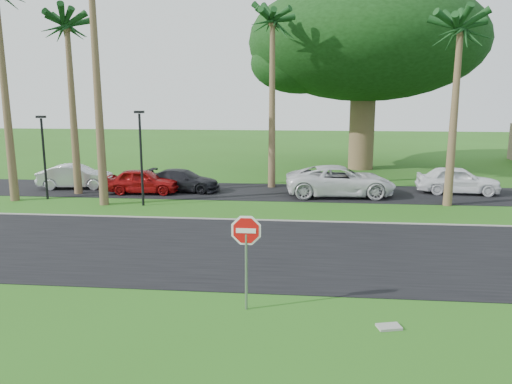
{
  "coord_description": "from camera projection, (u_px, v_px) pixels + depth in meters",
  "views": [
    {
      "loc": [
        1.93,
        -14.93,
        5.47
      ],
      "look_at": [
        0.12,
        3.43,
        1.8
      ],
      "focal_mm": 35.0,
      "sensor_mm": 36.0,
      "label": 1
    }
  ],
  "objects": [
    {
      "name": "car_minivan",
      "position": [
        340.0,
        181.0,
        26.8
      ],
      "size": [
        5.99,
        3.08,
        1.62
      ],
      "primitive_type": "imported",
      "rotation": [
        0.0,
        0.0,
        1.64
      ],
      "color": "silver",
      "rests_on": "ground"
    },
    {
      "name": "car_pickup",
      "position": [
        458.0,
        180.0,
        27.48
      ],
      "size": [
        4.5,
        2.06,
        1.5
      ],
      "primitive_type": "imported",
      "rotation": [
        0.0,
        0.0,
        1.5
      ],
      "color": "white",
      "rests_on": "ground"
    },
    {
      "name": "road",
      "position": [
        249.0,
        249.0,
        17.77
      ],
      "size": [
        120.0,
        8.0,
        0.02
      ],
      "primitive_type": "cube",
      "color": "black",
      "rests_on": "ground"
    },
    {
      "name": "streetlight_left",
      "position": [
        44.0,
        152.0,
        25.71
      ],
      "size": [
        0.45,
        0.25,
        4.34
      ],
      "color": "black",
      "rests_on": "ground"
    },
    {
      "name": "ground",
      "position": [
        242.0,
        268.0,
        15.82
      ],
      "size": [
        120.0,
        120.0,
        0.0
      ],
      "primitive_type": "plane",
      "color": "#275615",
      "rests_on": "ground"
    },
    {
      "name": "parking_strip",
      "position": [
        270.0,
        192.0,
        28.02
      ],
      "size": [
        120.0,
        5.0,
        0.02
      ],
      "primitive_type": "cube",
      "color": "black",
      "rests_on": "ground"
    },
    {
      "name": "palm_center",
      "position": [
        273.0,
        25.0,
        27.7
      ],
      "size": [
        5.0,
        5.0,
        10.5
      ],
      "color": "brown",
      "rests_on": "ground"
    },
    {
      "name": "curb",
      "position": [
        259.0,
        220.0,
        21.72
      ],
      "size": [
        120.0,
        0.12,
        0.06
      ],
      "primitive_type": "cube",
      "color": "gray",
      "rests_on": "ground"
    },
    {
      "name": "car_silver",
      "position": [
        76.0,
        177.0,
        28.95
      ],
      "size": [
        4.34,
        1.98,
        1.38
      ],
      "primitive_type": "imported",
      "rotation": [
        0.0,
        0.0,
        1.7
      ],
      "color": "#B7B9BF",
      "rests_on": "ground"
    },
    {
      "name": "car_red",
      "position": [
        143.0,
        181.0,
        27.52
      ],
      "size": [
        4.09,
        1.81,
        1.37
      ],
      "primitive_type": "imported",
      "rotation": [
        0.0,
        0.0,
        1.62
      ],
      "color": "maroon",
      "rests_on": "ground"
    },
    {
      "name": "palm_right_near",
      "position": [
        460.0,
        33.0,
        23.12
      ],
      "size": [
        5.0,
        5.0,
        9.5
      ],
      "color": "brown",
      "rests_on": "ground"
    },
    {
      "name": "streetlight_right",
      "position": [
        141.0,
        152.0,
        24.18
      ],
      "size": [
        0.45,
        0.25,
        4.64
      ],
      "color": "black",
      "rests_on": "ground"
    },
    {
      "name": "canopy_tree",
      "position": [
        365.0,
        43.0,
        34.97
      ],
      "size": [
        16.5,
        16.5,
        13.12
      ],
      "color": "brown",
      "rests_on": "ground"
    },
    {
      "name": "car_dark",
      "position": [
        183.0,
        181.0,
        28.13
      ],
      "size": [
        4.37,
        2.2,
        1.22
      ],
      "primitive_type": "imported",
      "rotation": [
        0.0,
        0.0,
        1.45
      ],
      "color": "black",
      "rests_on": "ground"
    },
    {
      "name": "palm_left_mid",
      "position": [
        67.0,
        30.0,
        25.88
      ],
      "size": [
        5.0,
        5.0,
        10.0
      ],
      "color": "brown",
      "rests_on": "ground"
    },
    {
      "name": "utility_slab",
      "position": [
        389.0,
        327.0,
        11.8
      ],
      "size": [
        0.62,
        0.48,
        0.06
      ],
      "primitive_type": "cube",
      "rotation": [
        0.0,
        0.0,
        0.25
      ],
      "color": "gray",
      "rests_on": "ground"
    },
    {
      "name": "stop_sign_near",
      "position": [
        246.0,
        243.0,
        12.5
      ],
      "size": [
        1.05,
        0.07,
        2.62
      ],
      "color": "gray",
      "rests_on": "ground"
    }
  ]
}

